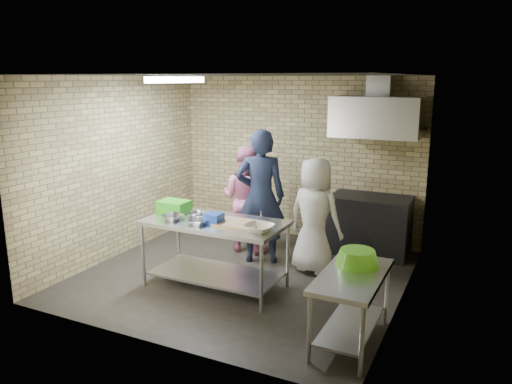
% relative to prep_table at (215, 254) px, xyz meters
% --- Properties ---
extents(floor, '(4.20, 4.20, 0.00)m').
position_rel_prep_table_xyz_m(floor, '(0.15, 0.50, -0.45)').
color(floor, black).
rests_on(floor, ground).
extents(ceiling, '(4.20, 4.20, 0.00)m').
position_rel_prep_table_xyz_m(ceiling, '(0.15, 0.50, 2.25)').
color(ceiling, black).
rests_on(ceiling, ground).
extents(back_wall, '(4.20, 0.06, 2.70)m').
position_rel_prep_table_xyz_m(back_wall, '(0.15, 2.50, 0.90)').
color(back_wall, tan).
rests_on(back_wall, ground).
extents(front_wall, '(4.20, 0.06, 2.70)m').
position_rel_prep_table_xyz_m(front_wall, '(0.15, -1.50, 0.90)').
color(front_wall, tan).
rests_on(front_wall, ground).
extents(left_wall, '(0.06, 4.00, 2.70)m').
position_rel_prep_table_xyz_m(left_wall, '(-1.95, 0.50, 0.90)').
color(left_wall, tan).
rests_on(left_wall, ground).
extents(right_wall, '(0.06, 4.00, 2.70)m').
position_rel_prep_table_xyz_m(right_wall, '(2.25, 0.50, 0.90)').
color(right_wall, tan).
rests_on(right_wall, ground).
extents(prep_table, '(1.79, 0.90, 0.90)m').
position_rel_prep_table_xyz_m(prep_table, '(0.00, 0.00, 0.00)').
color(prep_table, silver).
rests_on(prep_table, floor).
extents(side_counter, '(0.60, 1.20, 0.75)m').
position_rel_prep_table_xyz_m(side_counter, '(1.95, -0.60, -0.07)').
color(side_counter, silver).
rests_on(side_counter, floor).
extents(stove, '(1.20, 0.70, 0.90)m').
position_rel_prep_table_xyz_m(stove, '(1.50, 2.15, 0.00)').
color(stove, black).
rests_on(stove, floor).
extents(range_hood, '(1.30, 0.60, 0.60)m').
position_rel_prep_table_xyz_m(range_hood, '(1.50, 2.20, 1.65)').
color(range_hood, silver).
rests_on(range_hood, back_wall).
extents(hood_duct, '(0.35, 0.30, 0.30)m').
position_rel_prep_table_xyz_m(hood_duct, '(1.50, 2.35, 2.10)').
color(hood_duct, '#A5A8AD').
rests_on(hood_duct, back_wall).
extents(wall_shelf, '(0.80, 0.20, 0.04)m').
position_rel_prep_table_xyz_m(wall_shelf, '(1.80, 2.39, 1.47)').
color(wall_shelf, '#3F2B19').
rests_on(wall_shelf, back_wall).
extents(fluorescent_fixture, '(0.10, 1.25, 0.08)m').
position_rel_prep_table_xyz_m(fluorescent_fixture, '(-0.85, 0.50, 2.19)').
color(fluorescent_fixture, white).
rests_on(fluorescent_fixture, ceiling).
extents(green_crate, '(0.40, 0.30, 0.16)m').
position_rel_prep_table_xyz_m(green_crate, '(-0.70, 0.12, 0.53)').
color(green_crate, green).
rests_on(green_crate, prep_table).
extents(blue_tub, '(0.20, 0.20, 0.13)m').
position_rel_prep_table_xyz_m(blue_tub, '(0.05, -0.10, 0.51)').
color(blue_tub, '#173BAC').
rests_on(blue_tub, prep_table).
extents(cutting_board, '(0.55, 0.42, 0.03)m').
position_rel_prep_table_xyz_m(cutting_board, '(0.35, -0.02, 0.46)').
color(cutting_board, tan).
rests_on(cutting_board, prep_table).
extents(mixing_bowl_a, '(0.31, 0.31, 0.07)m').
position_rel_prep_table_xyz_m(mixing_bowl_a, '(-0.50, -0.20, 0.48)').
color(mixing_bowl_a, '#B0B3B7').
rests_on(mixing_bowl_a, prep_table).
extents(mixing_bowl_b, '(0.23, 0.23, 0.07)m').
position_rel_prep_table_xyz_m(mixing_bowl_b, '(-0.30, 0.05, 0.48)').
color(mixing_bowl_b, '#ACAFB3').
rests_on(mixing_bowl_b, prep_table).
extents(mixing_bowl_c, '(0.28, 0.28, 0.06)m').
position_rel_prep_table_xyz_m(mixing_bowl_c, '(-0.10, -0.22, 0.48)').
color(mixing_bowl_c, silver).
rests_on(mixing_bowl_c, prep_table).
extents(ceramic_bowl, '(0.38, 0.38, 0.08)m').
position_rel_prep_table_xyz_m(ceramic_bowl, '(0.70, -0.15, 0.49)').
color(ceramic_bowl, beige).
rests_on(ceramic_bowl, prep_table).
extents(green_basin, '(0.46, 0.46, 0.17)m').
position_rel_prep_table_xyz_m(green_basin, '(1.93, -0.35, 0.39)').
color(green_basin, '#59C626').
rests_on(green_basin, side_counter).
extents(bottle_red, '(0.07, 0.07, 0.18)m').
position_rel_prep_table_xyz_m(bottle_red, '(1.55, 2.39, 1.58)').
color(bottle_red, '#B22619').
rests_on(bottle_red, wall_shelf).
extents(bottle_green, '(0.06, 0.06, 0.15)m').
position_rel_prep_table_xyz_m(bottle_green, '(1.95, 2.39, 1.57)').
color(bottle_green, green).
rests_on(bottle_green, wall_shelf).
extents(man_navy, '(0.85, 0.72, 1.97)m').
position_rel_prep_table_xyz_m(man_navy, '(0.12, 1.11, 0.54)').
color(man_navy, '#141A34').
rests_on(man_navy, floor).
extents(woman_pink, '(0.82, 0.64, 1.66)m').
position_rel_prep_table_xyz_m(woman_pink, '(-0.30, 1.47, 0.38)').
color(woman_pink, '#D36F99').
rests_on(woman_pink, floor).
extents(woman_white, '(0.88, 0.66, 1.62)m').
position_rel_prep_table_xyz_m(woman_white, '(0.97, 1.07, 0.36)').
color(woman_white, silver).
rests_on(woman_white, floor).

